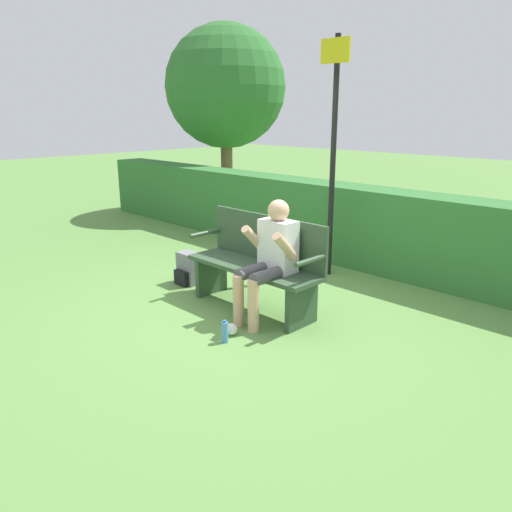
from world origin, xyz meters
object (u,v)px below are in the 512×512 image
at_px(backpack, 188,269).
at_px(tree, 226,87).
at_px(person_seated, 270,254).
at_px(signpost, 333,145).
at_px(water_bottle, 225,332).
at_px(park_bench, 257,263).

relative_size(backpack, tree, 0.10).
relative_size(person_seated, backpack, 3.13).
bearing_deg(signpost, tree, 153.85).
bearing_deg(water_bottle, tree, 137.63).
distance_m(park_bench, person_seated, 0.40).
relative_size(water_bottle, tree, 0.06).
xyz_separation_m(park_bench, signpost, (-0.14, 1.49, 1.18)).
height_order(person_seated, backpack, person_seated).
bearing_deg(park_bench, signpost, 95.55).
height_order(park_bench, signpost, signpost).
bearing_deg(park_bench, water_bottle, -64.43).
height_order(signpost, tree, tree).
relative_size(signpost, tree, 0.78).
distance_m(person_seated, tree, 6.37).
bearing_deg(water_bottle, signpost, 103.23).
relative_size(person_seated, signpost, 0.42).
height_order(park_bench, tree, tree).
xyz_separation_m(signpost, tree, (-4.34, 2.13, 0.87)).
bearing_deg(person_seated, park_bench, 156.36).
relative_size(park_bench, signpost, 0.55).
bearing_deg(backpack, tree, 132.21).
xyz_separation_m(park_bench, tree, (-4.49, 3.62, 2.05)).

